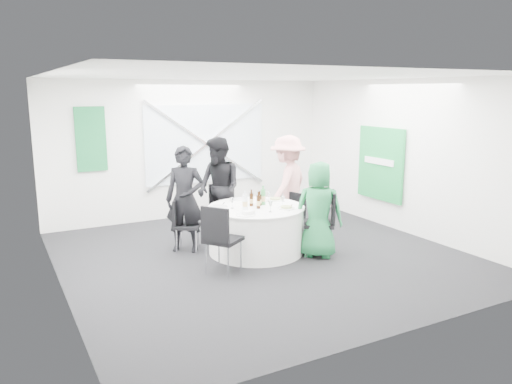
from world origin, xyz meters
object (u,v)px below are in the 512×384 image
clear_water_bottle (245,202)px  banquet_table (256,229)px  chair_front_left (220,234)px  person_man_back_left (185,199)px  chair_back_left (183,221)px  chair_back_right (294,213)px  person_woman_green (319,210)px  green_water_bottle (263,197)px  person_woman_pink (287,185)px  chair_back (222,205)px  person_man_back (219,188)px  chair_front_right (325,217)px

clear_water_bottle → banquet_table: bearing=20.9°
chair_front_left → person_man_back_left: bearing=-33.1°
chair_back_left → chair_back_right: size_ratio=1.05×
person_woman_green → green_water_bottle: size_ratio=4.85×
person_man_back_left → green_water_bottle: size_ratio=5.51×
chair_back_right → chair_front_left: bearing=-82.1°
chair_front_left → person_woman_pink: (1.98, 1.39, 0.30)m
person_woman_green → clear_water_bottle: (-1.01, 0.55, 0.11)m
person_man_back_left → chair_back: bearing=63.3°
person_man_back_left → person_man_back: 0.89m
chair_back_left → chair_front_left: bearing=-144.2°
chair_front_right → person_man_back_left: bearing=-89.5°
green_water_bottle → clear_water_bottle: (-0.42, -0.17, -0.01)m
person_woman_pink → clear_water_bottle: 1.54m
chair_front_right → banquet_table: bearing=-90.0°
person_man_back → person_woman_pink: same height
banquet_table → chair_front_left: (-0.93, -0.65, 0.22)m
chair_back_right → chair_back: bearing=-148.8°
person_man_back → green_water_bottle: person_man_back is taller
chair_back_right → person_woman_pink: person_woman_pink is taller
banquet_table → person_man_back_left: size_ratio=0.90×
banquet_table → person_man_back: bearing=100.2°
person_man_back_left → chair_back_right: bearing=24.4°
chair_back → green_water_bottle: bearing=-80.9°
banquet_table → person_woman_pink: size_ratio=0.87×
chair_front_right → person_woman_green: 0.22m
chair_back_left → chair_back_right: 1.97m
person_woman_pink → person_woman_green: person_woman_pink is taller
person_man_back → chair_front_left: bearing=-34.0°
chair_front_left → person_woman_pink: bearing=-89.9°
person_woman_pink → chair_back: bearing=-55.6°
chair_front_right → chair_back_left: bearing=-89.3°
person_woman_green → chair_back: bearing=-24.9°
chair_front_right → person_woman_pink: person_woman_pink is taller
person_woman_pink → chair_back_left: bearing=-32.3°
chair_back → person_woman_green: 2.00m
chair_back → chair_back_left: size_ratio=1.09×
chair_back_right → person_woman_green: (-0.18, -0.99, 0.29)m
person_man_back → chair_back_left: bearing=-74.3°
chair_back_right → chair_front_right: size_ratio=0.79×
chair_back_left → chair_front_left: 1.29m
chair_back_left → person_woman_pink: 2.10m
chair_back → chair_back_right: 1.30m
person_woman_pink → banquet_table: bearing=-0.0°
person_woman_pink → person_man_back_left: bearing=-31.8°
chair_back_right → chair_front_right: bearing=-21.6°
person_man_back_left → green_water_bottle: (1.14, -0.54, 0.02)m
person_man_back_left → green_water_bottle: person_man_back_left is taller
person_woman_pink → green_water_bottle: size_ratio=5.74×
chair_back_right → person_man_back: 1.39m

